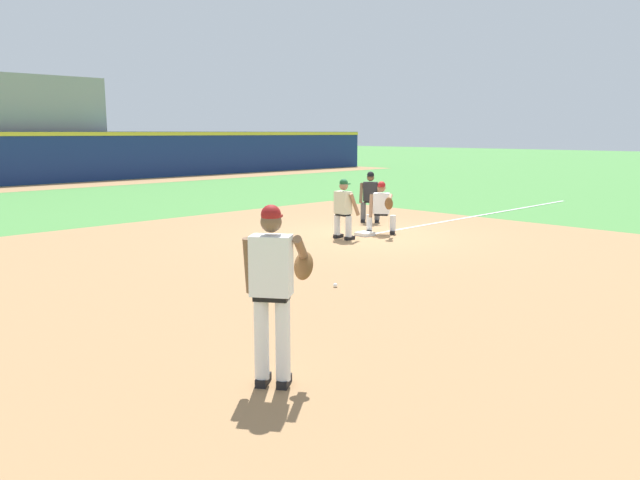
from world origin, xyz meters
name	(u,v)px	position (x,y,z in m)	size (l,w,h in m)	color
ground_plane	(365,236)	(0.00, 0.00, 0.00)	(160.00, 160.00, 0.00)	#47843D
infield_dirt_patch	(338,279)	(-3.88, -2.77, 0.00)	(18.00, 18.00, 0.01)	#9E754C
warning_track_strip	(47,187)	(0.00, 20.00, 0.00)	(48.00, 3.20, 0.01)	#9E754C
foul_line_stripe	(484,215)	(5.70, 0.00, 0.01)	(11.40, 0.10, 0.00)	white
first_base_bag	(365,234)	(0.00, 0.00, 0.04)	(0.38, 0.38, 0.09)	white
baseball	(335,285)	(-4.34, -3.14, 0.04)	(0.07, 0.07, 0.07)	white
pitcher	(274,285)	(-7.71, -5.53, 1.06)	(0.85, 0.57, 1.86)	black
first_baseman	(382,205)	(0.49, -0.13, 0.73)	(0.80, 1.04, 1.34)	black
baserunner	(343,207)	(-0.74, 0.05, 0.79)	(0.46, 0.61, 1.46)	black
umpire	(370,195)	(1.88, 1.44, 0.79)	(0.65, 0.68, 1.46)	black
outfield_wall	(29,156)	(0.00, 22.00, 1.39)	(48.00, 0.54, 2.60)	navy
stadium_seating_block	(3,129)	(0.00, 25.32, 2.75)	(9.09, 5.05, 5.45)	gray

